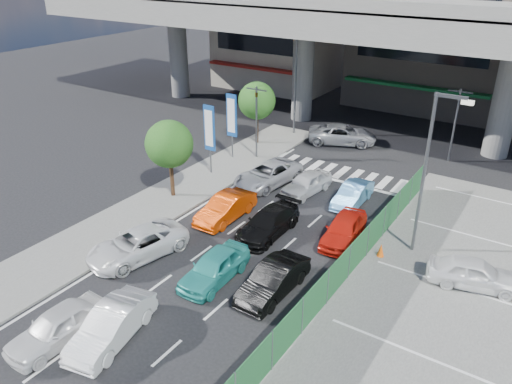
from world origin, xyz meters
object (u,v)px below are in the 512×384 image
Objects in this scene: street_lamp_left at (298,76)px; signboard_far at (232,117)px; tree_far at (257,101)px; traffic_cone at (381,250)px; sedan_white_front_mid at (307,183)px; taxi_orange_left at (226,208)px; crossing_wagon_silver at (342,135)px; taxi_teal_mid at (214,267)px; van_white_back_left at (57,327)px; hatch_black_mid_right at (273,280)px; street_lamp_right at (430,163)px; wagon_silver_front_left at (268,174)px; taxi_orange_right at (344,229)px; sedan_white_mid_left at (137,244)px; hatch_white_back_mid at (112,325)px; traffic_light_left at (256,105)px; traffic_light_right at (458,107)px; tree_near at (169,144)px; signboard_near at (209,130)px; sedan_black_mid at (268,223)px; parked_sedan_white at (474,273)px; kei_truck_front_right at (353,194)px.

signboard_far is (-1.27, -7.01, -1.71)m from street_lamp_left.
tree_far is 17.19m from traffic_cone.
signboard_far is 7.78m from sedan_white_front_mid.
sedan_white_front_mid is (2.16, 5.39, -0.04)m from taxi_orange_left.
street_lamp_left reaches higher than crossing_wagon_silver.
street_lamp_left is 4.04m from tree_far.
taxi_teal_mid is 19.72m from crossing_wagon_silver.
hatch_black_mid_right reaches higher than van_white_back_left.
street_lamp_right reaches higher than hatch_black_mid_right.
taxi_teal_mid is at bearing -62.64° from wagon_silver_front_left.
sedan_white_mid_left is at bearing -145.48° from taxi_orange_right.
taxi_orange_right is (4.35, 11.52, 0.00)m from hatch_white_back_mid.
street_lamp_right reaches higher than traffic_light_left.
hatch_white_back_mid is at bearing -73.24° from traffic_light_left.
wagon_silver_front_left is at bearing 98.64° from sedan_white_mid_left.
sedan_white_front_mid is at bearing -120.71° from traffic_light_right.
hatch_black_mid_right is at bearing -97.20° from traffic_light_right.
taxi_orange_right is (10.75, 0.94, -2.70)m from tree_near.
taxi_orange_left is 14.67m from crossing_wagon_silver.
hatch_black_mid_right is (10.21, -8.73, -2.38)m from signboard_near.
street_lamp_left is at bearing 85.01° from signboard_near.
street_lamp_right is (1.67, -13.00, 0.83)m from traffic_light_right.
hatch_black_mid_right is at bearing -55.41° from sedan_black_mid.
tree_near is at bearing -129.81° from traffic_light_right.
crossing_wagon_silver is (-2.50, 14.76, 0.07)m from sedan_black_mid.
parked_sedan_white is (4.65, -14.52, -3.20)m from traffic_light_right.
hatch_white_back_mid is at bearing -102.52° from kei_truck_front_right.
tree_far is 13.91m from sedan_black_mid.
street_lamp_right is at bearing -165.86° from crossing_wagon_silver.
sedan_black_mid is 10.06m from parked_sedan_white.
signboard_far is 0.98× the size of tree_near.
tree_near is 11.40m from hatch_black_mid_right.
sedan_white_mid_left is at bearing -114.48° from traffic_light_right.
traffic_cone is (12.09, -7.46, -3.54)m from traffic_light_left.
sedan_white_front_mid is (5.70, -3.11, -3.28)m from traffic_light_left.
kei_truck_front_right is (2.31, 5.64, -0.03)m from sedan_black_mid.
traffic_cone is (13.49, -6.45, -2.67)m from signboard_far.
traffic_light_right is 1.08× the size of tree_far.
traffic_cone is at bearing -54.16° from kei_truck_front_right.
signboard_far is 13.08m from taxi_orange_right.
tree_near reaches higher than hatch_black_mid_right.
signboard_far is (-14.77, 4.99, -1.71)m from street_lamp_right.
wagon_silver_front_left is at bearing 122.06° from sedan_black_mid.
hatch_black_mid_right is 1.03× the size of taxi_orange_right.
taxi_teal_mid is at bearing -104.34° from traffic_light_right.
tree_near is at bearing 155.61° from hatch_black_mid_right.
crossing_wagon_silver is (-6.10, 13.23, 0.03)m from taxi_orange_right.
wagon_silver_front_left is (0.85, 10.57, 0.00)m from sedan_white_mid_left.
hatch_black_mid_right reaches higher than traffic_cone.
tree_far is at bearing -161.31° from traffic_light_right.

